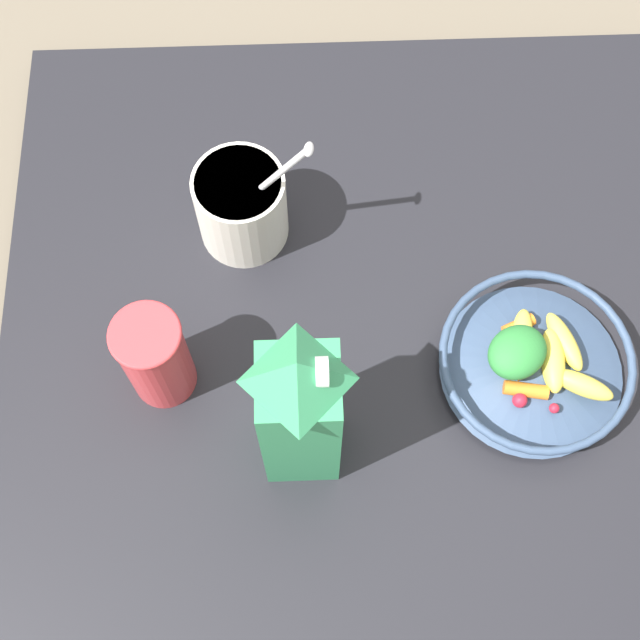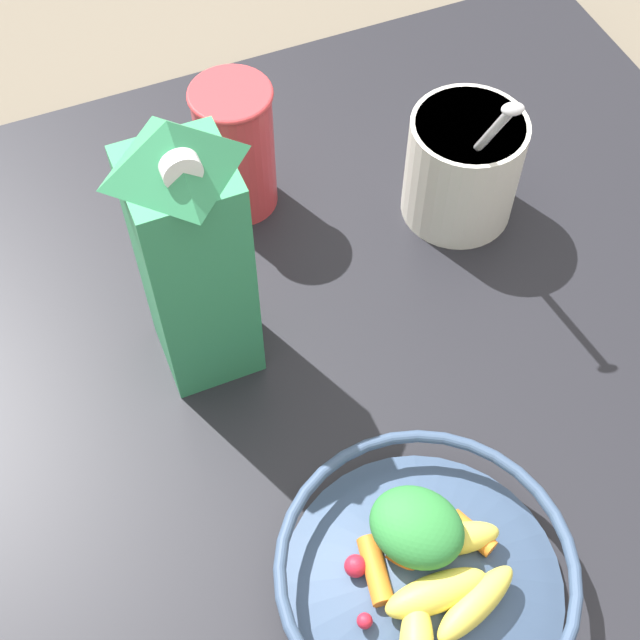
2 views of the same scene
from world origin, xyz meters
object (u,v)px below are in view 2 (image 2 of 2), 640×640
yogurt_tub (463,163)px  milk_carton (192,253)px  fruit_bowl (426,574)px  drinking_cup (236,147)px

yogurt_tub → milk_carton: bearing=-167.1°
fruit_bowl → drinking_cup: drinking_cup is taller
milk_carton → drinking_cup: bearing=61.2°
fruit_bowl → yogurt_tub: size_ratio=1.04×
drinking_cup → fruit_bowl: bearing=-90.9°
yogurt_tub → drinking_cup: bearing=154.4°
yogurt_tub → fruit_bowl: bearing=-121.2°
fruit_bowl → yogurt_tub: (0.21, 0.34, 0.03)m
yogurt_tub → drinking_cup: size_ratio=1.52×
milk_carton → yogurt_tub: bearing=12.9°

